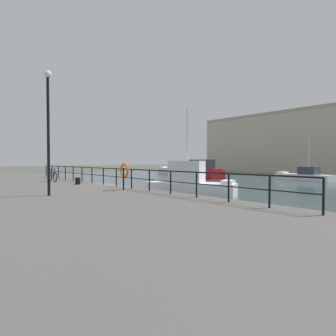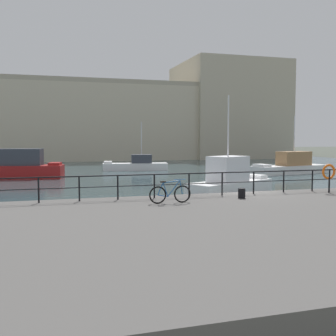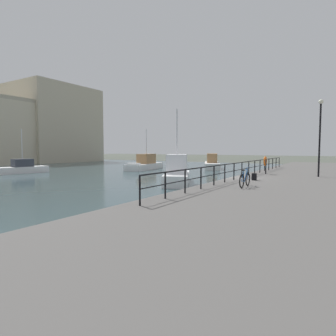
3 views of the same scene
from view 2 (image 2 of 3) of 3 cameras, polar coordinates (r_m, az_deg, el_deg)
ground_plane at (r=20.99m, az=10.63°, el=-5.95°), size 240.00×240.00×0.00m
water_basin at (r=49.61m, az=-5.55°, el=-0.03°), size 80.00×60.00×0.01m
quay_promenade at (r=15.52m, az=21.81°, el=-7.91°), size 56.00×13.00×1.00m
harbor_building at (r=72.85m, az=-3.56°, el=6.65°), size 63.96×17.23×17.12m
moored_small_launch at (r=39.59m, az=-20.09°, el=0.12°), size 8.57×4.02×2.66m
moored_red_daysailer at (r=43.74m, az=16.53°, el=0.28°), size 8.93×4.05×5.85m
moored_harbor_tender at (r=46.48m, az=-4.45°, el=0.43°), size 7.40×2.99×5.42m
moored_green_narrowboat at (r=26.36m, az=8.56°, el=-1.85°), size 6.63×4.62×6.29m
quay_railing at (r=20.51m, az=13.75°, el=-1.32°), size 24.59×0.07×1.08m
parked_bicycle at (r=16.87m, az=0.29°, el=-3.58°), size 1.77×0.09×0.98m
mooring_bollard at (r=18.58m, az=10.14°, el=-3.45°), size 0.32×0.32×0.44m
life_ring_stand at (r=21.52m, az=21.31°, el=-0.61°), size 0.75×0.16×1.40m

